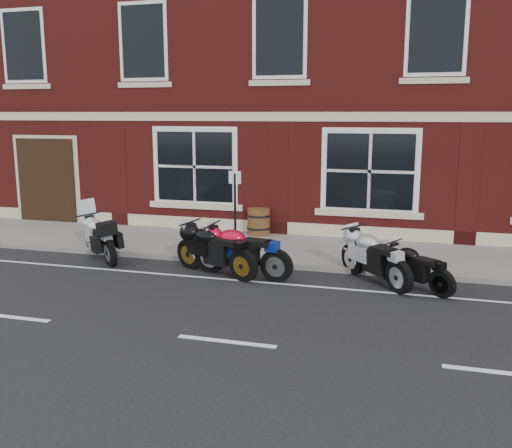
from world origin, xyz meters
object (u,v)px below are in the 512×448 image
Objects in this scene: moto_sport_silver at (375,255)px; parking_sign at (235,208)px; moto_touring_silver at (101,236)px; barrel_planter at (259,222)px; moto_sport_red at (241,250)px; moto_naked_black at (416,266)px; moto_sport_black at (215,248)px.

parking_sign is at bearing 126.55° from moto_sport_silver.
moto_touring_silver reaches higher than moto_sport_silver.
moto_touring_silver is 2.24× the size of barrel_planter.
moto_naked_black is at bearing -77.42° from moto_sport_red.
moto_naked_black is 0.73× the size of parking_sign.
moto_naked_black is (0.82, -0.22, -0.10)m from moto_sport_silver.
parking_sign is at bearing 16.12° from moto_sport_black.
barrel_planter reaches higher than moto_naked_black.
moto_sport_black is at bearing -95.42° from parking_sign.
moto_sport_silver is 4.90m from barrel_planter.
moto_touring_silver is at bearing 92.82° from moto_sport_red.
moto_sport_black reaches higher than moto_sport_silver.
moto_sport_red reaches higher than moto_sport_black.
moto_sport_silver is 0.85m from moto_naked_black.
moto_sport_red is 1.35m from parking_sign.
moto_sport_silver is 2.41× the size of barrel_planter.
parking_sign is at bearing -85.99° from barrel_planter.
parking_sign reaches higher than moto_sport_silver.
moto_touring_silver is 7.39m from moto_naked_black.
moto_sport_black is at bearing 143.99° from moto_sport_silver.
moto_sport_silver is at bearing 114.29° from moto_naked_black.
moto_sport_red is 3.84m from barrel_planter.
moto_sport_red is 3.64m from moto_naked_black.
moto_touring_silver reaches higher than barrel_planter.
moto_sport_black reaches higher than barrel_planter.
moto_sport_silver is (6.56, -0.21, 0.01)m from moto_touring_silver.
moto_sport_red is at bearing 145.38° from moto_sport_silver.
barrel_planter is (-4.30, 3.67, 0.01)m from moto_naked_black.
barrel_planter is at bearing 89.04° from moto_naked_black.
barrel_planter is 0.36× the size of parking_sign.
moto_sport_red is at bearing -67.78° from moto_sport_black.
barrel_planter is at bearing 20.94° from moto_sport_red.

